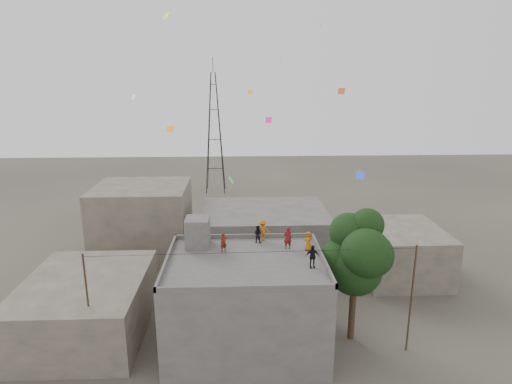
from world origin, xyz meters
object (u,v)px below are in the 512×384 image
tree (358,255)px  person_red_adult (288,238)px  transmission_tower (215,133)px  stair_head_box (198,232)px  person_dark_adult (312,256)px

tree → person_red_adult: tree is taller
transmission_tower → person_red_adult: transmission_tower is taller
stair_head_box → person_dark_adult: bearing=-27.3°
person_red_adult → transmission_tower: bearing=-93.8°
stair_head_box → tree: 10.80m
transmission_tower → person_red_adult: bearing=-79.8°
stair_head_box → transmission_tower: bearing=91.2°
transmission_tower → person_red_adult: size_ratio=12.81×
stair_head_box → transmission_tower: (-0.80, 37.40, 1.97)m
transmission_tower → stair_head_box: bearing=-88.8°
stair_head_box → person_red_adult: stair_head_box is taller
stair_head_box → transmission_tower: transmission_tower is taller
person_red_adult → person_dark_adult: 3.21m
person_dark_adult → transmission_tower: bearing=100.2°
tree → person_dark_adult: tree is taller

